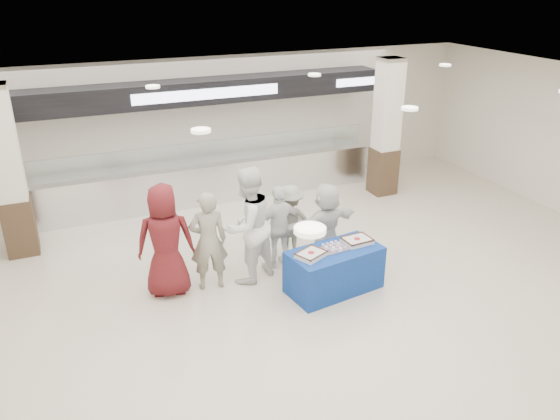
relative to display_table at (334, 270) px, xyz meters
name	(u,v)px	position (x,y,z in m)	size (l,w,h in m)	color
ground	(308,322)	(-0.81, -0.70, -0.38)	(14.00, 14.00, 0.00)	beige
serving_line	(207,152)	(-0.81, 4.70, 0.78)	(8.70, 0.85, 2.80)	silver
column_left	(9,177)	(-4.81, 3.50, 1.15)	(0.55, 0.55, 3.20)	#39281A
column_right	(386,131)	(3.19, 3.50, 1.15)	(0.55, 0.55, 3.20)	#39281A
display_table	(334,270)	(0.00, 0.00, 0.00)	(1.55, 0.78, 0.75)	#153E94
sheet_cake_left	(311,254)	(-0.47, -0.06, 0.42)	(0.55, 0.50, 0.09)	white
sheet_cake_right	(357,240)	(0.46, 0.08, 0.42)	(0.49, 0.39, 0.10)	white
cupcake_tray	(334,247)	(-0.01, 0.02, 0.41)	(0.46, 0.37, 0.07)	#ACACB0
civilian_maroon	(166,241)	(-2.56, 0.99, 0.58)	(0.94, 0.61, 1.91)	maroon
soldier_a	(208,241)	(-1.88, 0.90, 0.49)	(0.63, 0.41, 1.73)	gray
chef_tall	(248,225)	(-1.19, 0.89, 0.65)	(0.99, 0.77, 2.04)	white
chef_short	(279,227)	(-0.51, 1.13, 0.39)	(0.90, 0.38, 1.54)	white
soldier_b	(289,222)	(-0.22, 1.34, 0.34)	(0.93, 0.53, 1.44)	gray
civilian_white	(326,226)	(0.25, 0.81, 0.42)	(1.47, 0.47, 1.59)	white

